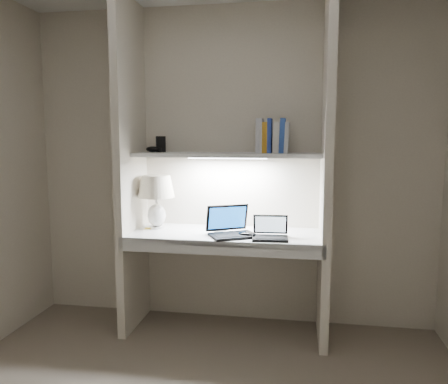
% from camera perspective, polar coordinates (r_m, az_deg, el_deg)
% --- Properties ---
extents(back_wall, '(3.20, 0.01, 2.50)m').
position_cam_1_polar(back_wall, '(3.49, 0.88, 3.35)').
color(back_wall, beige).
rests_on(back_wall, floor).
extents(alcove_panel_left, '(0.06, 0.55, 2.50)m').
position_cam_1_polar(alcove_panel_left, '(3.41, -12.06, 3.11)').
color(alcove_panel_left, beige).
rests_on(alcove_panel_left, floor).
extents(alcove_panel_right, '(0.06, 0.55, 2.50)m').
position_cam_1_polar(alcove_panel_right, '(3.18, 13.23, 2.78)').
color(alcove_panel_right, beige).
rests_on(alcove_panel_right, floor).
extents(desk, '(1.40, 0.55, 0.04)m').
position_cam_1_polar(desk, '(3.29, 0.13, -5.69)').
color(desk, white).
rests_on(desk, alcove_panel_left).
extents(desk_apron, '(1.46, 0.03, 0.10)m').
position_cam_1_polar(desk_apron, '(3.05, -0.68, -7.31)').
color(desk_apron, silver).
rests_on(desk_apron, desk).
extents(shelf, '(1.40, 0.36, 0.03)m').
position_cam_1_polar(shelf, '(3.31, 0.41, 4.87)').
color(shelf, silver).
rests_on(shelf, back_wall).
extents(strip_light, '(0.60, 0.04, 0.02)m').
position_cam_1_polar(strip_light, '(3.31, 0.41, 4.49)').
color(strip_light, white).
rests_on(strip_light, shelf).
extents(table_lamp, '(0.29, 0.29, 0.42)m').
position_cam_1_polar(table_lamp, '(3.44, -8.83, -0.09)').
color(table_lamp, white).
rests_on(table_lamp, desk).
extents(laptop_main, '(0.41, 0.39, 0.22)m').
position_cam_1_polar(laptop_main, '(3.20, 0.90, -4.80)').
color(laptop_main, black).
rests_on(laptop_main, desk).
extents(laptop_netbook, '(0.26, 0.23, 0.16)m').
position_cam_1_polar(laptop_netbook, '(3.12, 6.06, -5.36)').
color(laptop_netbook, black).
rests_on(laptop_netbook, desk).
extents(speaker, '(0.13, 0.10, 0.16)m').
position_cam_1_polar(speaker, '(3.46, -0.44, -3.37)').
color(speaker, silver).
rests_on(speaker, desk).
extents(mouse, '(0.13, 0.10, 0.04)m').
position_cam_1_polar(mouse, '(3.15, 2.81, -5.55)').
color(mouse, black).
rests_on(mouse, desk).
extents(cable_coil, '(0.12, 0.12, 0.01)m').
position_cam_1_polar(cable_coil, '(3.38, -0.46, -4.88)').
color(cable_coil, black).
rests_on(cable_coil, desk).
extents(sticky_note, '(0.07, 0.07, 0.00)m').
position_cam_1_polar(sticky_note, '(3.49, -9.82, -4.70)').
color(sticky_note, gold).
rests_on(sticky_note, desk).
extents(book_row, '(0.24, 0.17, 0.26)m').
position_cam_1_polar(book_row, '(3.31, 6.33, 7.19)').
color(book_row, silver).
rests_on(book_row, shelf).
extents(shelf_box, '(0.09, 0.08, 0.13)m').
position_cam_1_polar(shelf_box, '(3.53, -8.26, 6.21)').
color(shelf_box, black).
rests_on(shelf_box, shelf).
extents(shelf_gadget, '(0.12, 0.09, 0.05)m').
position_cam_1_polar(shelf_gadget, '(3.48, -9.31, 5.53)').
color(shelf_gadget, black).
rests_on(shelf_gadget, shelf).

